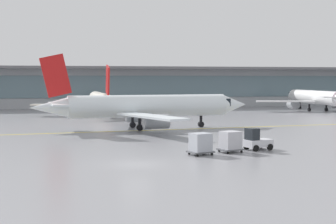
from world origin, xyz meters
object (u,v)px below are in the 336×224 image
Objects in this scene: gate_airplane_2 at (315,98)px; baggage_tug at (256,141)px; cargo_dolly_trailing at (201,143)px; gate_airplane_1 at (101,100)px; taxiing_regional_jet at (146,107)px; cargo_dolly_lead at (230,141)px.

gate_airplane_2 reaches higher than baggage_tug.
gate_airplane_1 is at bearing 78.74° from cargo_dolly_trailing.
gate_airplane_2 is 50.65m from taxiing_regional_jet.
taxiing_regional_jet is 23.07m from baggage_tug.
gate_airplane_2 is (45.05, 2.67, 0.08)m from gate_airplane_1.
taxiing_regional_jet is at bearing 75.48° from cargo_dolly_trailing.
cargo_dolly_trailing is at bearing -180.00° from baggage_tug.
gate_airplane_1 is 50.31m from baggage_tug.
gate_airplane_1 is 11.08× the size of cargo_dolly_lead.
cargo_dolly_trailing is at bearing 145.44° from gate_airplane_2.
gate_airplane_2 is 9.76× the size of baggage_tug.
baggage_tug is (11.18, -49.02, -1.84)m from gate_airplane_1.
gate_airplane_1 reaches higher than baggage_tug.
taxiing_regional_jet is at bearing 128.20° from gate_airplane_2.
baggage_tug is 1.17× the size of cargo_dolly_lead.
gate_airplane_1 is at bearing 85.78° from baggage_tug.
cargo_dolly_trailing is at bearing -92.99° from taxiing_regional_jet.
gate_airplane_1 reaches higher than cargo_dolly_trailing.
taxiing_regional_jet is 12.16× the size of cargo_dolly_lead.
baggage_tug is at bearing -169.26° from gate_airplane_1.
gate_airplane_2 reaches higher than cargo_dolly_lead.
gate_airplane_2 is 11.42× the size of cargo_dolly_lead.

